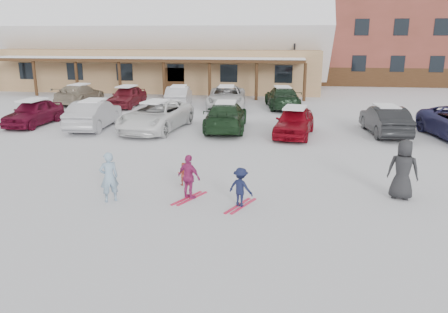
# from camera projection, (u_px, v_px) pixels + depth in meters

# --- Properties ---
(ground) EXTENTS (160.00, 160.00, 0.00)m
(ground) POSITION_uv_depth(u_px,v_px,m) (210.00, 196.00, 13.53)
(ground) COLOR silver
(ground) RESTS_ON ground
(day_lodge) EXTENTS (29.12, 12.50, 10.38)m
(day_lodge) POSITION_uv_depth(u_px,v_px,m) (165.00, 45.00, 40.34)
(day_lodge) COLOR tan
(day_lodge) RESTS_ON ground
(lamp_post) EXTENTS (0.50, 0.25, 5.97)m
(lamp_post) POSITION_uv_depth(u_px,v_px,m) (294.00, 53.00, 35.73)
(lamp_post) COLOR black
(lamp_post) RESTS_ON ground
(conifer_0) EXTENTS (4.40, 4.40, 10.20)m
(conifer_0) POSITION_uv_depth(u_px,v_px,m) (7.00, 26.00, 44.10)
(conifer_0) COLOR black
(conifer_0) RESTS_ON ground
(conifer_2) EXTENTS (5.28, 5.28, 12.24)m
(conifer_2) POSITION_uv_depth(u_px,v_px,m) (34.00, 18.00, 55.77)
(conifer_2) COLOR black
(conifer_2) RESTS_ON ground
(conifer_3) EXTENTS (3.96, 3.96, 9.18)m
(conifer_3) POSITION_uv_depth(u_px,v_px,m) (319.00, 32.00, 53.32)
(conifer_3) COLOR black
(conifer_3) RESTS_ON ground
(adult_skier) EXTENTS (0.66, 0.62, 1.52)m
(adult_skier) POSITION_uv_depth(u_px,v_px,m) (109.00, 177.00, 12.89)
(adult_skier) COLOR #89AAC4
(adult_skier) RESTS_ON ground
(toddler_red) EXTENTS (0.40, 0.32, 0.78)m
(toddler_red) POSITION_uv_depth(u_px,v_px,m) (183.00, 174.00, 14.40)
(toddler_red) COLOR #CF4A3A
(toddler_red) RESTS_ON ground
(child_navy) EXTENTS (0.87, 0.71, 1.17)m
(child_navy) POSITION_uv_depth(u_px,v_px,m) (241.00, 187.00, 12.54)
(child_navy) COLOR #131939
(child_navy) RESTS_ON ground
(skis_child_navy) EXTENTS (0.76, 1.36, 0.03)m
(skis_child_navy) POSITION_uv_depth(u_px,v_px,m) (240.00, 206.00, 12.70)
(skis_child_navy) COLOR #C71C42
(skis_child_navy) RESTS_ON ground
(child_magenta) EXTENTS (0.88, 0.67, 1.38)m
(child_magenta) POSITION_uv_depth(u_px,v_px,m) (189.00, 177.00, 13.10)
(child_magenta) COLOR #A8296C
(child_magenta) RESTS_ON ground
(skis_child_magenta) EXTENTS (0.82, 1.34, 0.03)m
(skis_child_magenta) POSITION_uv_depth(u_px,v_px,m) (189.00, 198.00, 13.29)
(skis_child_magenta) COLOR #C71C42
(skis_child_magenta) RESTS_ON ground
(bystander_dark) EXTENTS (1.03, 0.83, 1.84)m
(bystander_dark) POSITION_uv_depth(u_px,v_px,m) (403.00, 170.00, 13.08)
(bystander_dark) COLOR #242427
(bystander_dark) RESTS_ON ground
(parked_car_0) EXTENTS (1.83, 4.18, 1.40)m
(parked_car_0) POSITION_uv_depth(u_px,v_px,m) (34.00, 112.00, 23.94)
(parked_car_0) COLOR maroon
(parked_car_0) RESTS_ON ground
(parked_car_1) EXTENTS (1.84, 4.64, 1.50)m
(parked_car_1) POSITION_uv_depth(u_px,v_px,m) (94.00, 114.00, 23.10)
(parked_car_1) COLOR #AFAEB3
(parked_car_1) RESTS_ON ground
(parked_car_2) EXTENTS (3.24, 5.74, 1.51)m
(parked_car_2) POSITION_uv_depth(u_px,v_px,m) (156.00, 116.00, 22.65)
(parked_car_2) COLOR white
(parked_car_2) RESTS_ON ground
(parked_car_3) EXTENTS (2.30, 5.12, 1.46)m
(parked_car_3) POSITION_uv_depth(u_px,v_px,m) (226.00, 116.00, 22.70)
(parked_car_3) COLOR #19341C
(parked_car_3) RESTS_ON ground
(parked_car_4) EXTENTS (2.28, 4.36, 1.41)m
(parked_car_4) POSITION_uv_depth(u_px,v_px,m) (294.00, 122.00, 21.40)
(parked_car_4) COLOR maroon
(parked_car_4) RESTS_ON ground
(parked_car_5) EXTENTS (1.87, 4.47, 1.44)m
(parked_car_5) POSITION_uv_depth(u_px,v_px,m) (385.00, 120.00, 21.69)
(parked_car_5) COLOR black
(parked_car_5) RESTS_ON ground
(parked_car_7) EXTENTS (2.17, 4.88, 1.39)m
(parked_car_7) POSITION_uv_depth(u_px,v_px,m) (80.00, 94.00, 31.40)
(parked_car_7) COLOR gray
(parked_car_7) RESTS_ON ground
(parked_car_8) EXTENTS (1.86, 4.23, 1.42)m
(parked_car_8) POSITION_uv_depth(u_px,v_px,m) (127.00, 96.00, 30.13)
(parked_car_8) COLOR maroon
(parked_car_8) RESTS_ON ground
(parked_car_9) EXTENTS (1.96, 4.38, 1.40)m
(parked_car_9) POSITION_uv_depth(u_px,v_px,m) (179.00, 96.00, 30.39)
(parked_car_9) COLOR silver
(parked_car_9) RESTS_ON ground
(parked_car_10) EXTENTS (2.91, 5.57, 1.50)m
(parked_car_10) POSITION_uv_depth(u_px,v_px,m) (226.00, 97.00, 29.46)
(parked_car_10) COLOR silver
(parked_car_10) RESTS_ON ground
(parked_car_11) EXTENTS (2.72, 5.20, 1.44)m
(parked_car_11) POSITION_uv_depth(u_px,v_px,m) (282.00, 98.00, 29.50)
(parked_car_11) COLOR #1A321D
(parked_car_11) RESTS_ON ground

